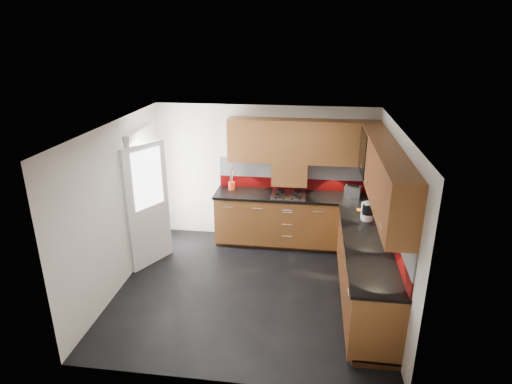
# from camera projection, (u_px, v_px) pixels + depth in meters

# --- Properties ---
(room) EXTENTS (4.00, 3.80, 2.64)m
(room) POSITION_uv_depth(u_px,v_px,m) (250.00, 193.00, 5.75)
(room) COLOR black
(base_cabinets) EXTENTS (2.70, 3.20, 0.95)m
(base_cabinets) POSITION_uv_depth(u_px,v_px,m) (324.00, 244.00, 6.66)
(base_cabinets) COLOR brown
(base_cabinets) RESTS_ON room
(countertop) EXTENTS (2.72, 3.22, 0.04)m
(countertop) POSITION_uv_depth(u_px,v_px,m) (325.00, 216.00, 6.48)
(countertop) COLOR black
(countertop) RESTS_ON base_cabinets
(backsplash) EXTENTS (2.70, 3.20, 0.54)m
(backsplash) POSITION_uv_depth(u_px,v_px,m) (341.00, 194.00, 6.55)
(backsplash) COLOR maroon
(backsplash) RESTS_ON countertop
(upper_cabinets) EXTENTS (2.50, 3.20, 0.72)m
(upper_cabinets) POSITION_uv_depth(u_px,v_px,m) (341.00, 157.00, 6.20)
(upper_cabinets) COLOR brown
(upper_cabinets) RESTS_ON room
(extractor_hood) EXTENTS (0.60, 0.33, 0.40)m
(extractor_hood) POSITION_uv_depth(u_px,v_px,m) (290.00, 173.00, 7.29)
(extractor_hood) COLOR brown
(extractor_hood) RESTS_ON room
(glass_cabinet) EXTENTS (0.32, 0.80, 0.66)m
(glass_cabinet) POSITION_uv_depth(u_px,v_px,m) (373.00, 151.00, 6.40)
(glass_cabinet) COLOR black
(glass_cabinet) RESTS_ON room
(back_door) EXTENTS (0.42, 1.19, 2.04)m
(back_door) POSITION_uv_depth(u_px,v_px,m) (147.00, 199.00, 6.83)
(back_door) COLOR white
(back_door) RESTS_ON room
(gas_hob) EXTENTS (0.58, 0.51, 0.05)m
(gas_hob) POSITION_uv_depth(u_px,v_px,m) (289.00, 194.00, 7.25)
(gas_hob) COLOR silver
(gas_hob) RESTS_ON countertop
(utensil_pot) EXTENTS (0.11, 0.11, 0.41)m
(utensil_pot) POSITION_uv_depth(u_px,v_px,m) (232.00, 184.00, 7.48)
(utensil_pot) COLOR red
(utensil_pot) RESTS_ON countertop
(toaster) EXTENTS (0.30, 0.23, 0.19)m
(toaster) POSITION_uv_depth(u_px,v_px,m) (353.00, 191.00, 7.17)
(toaster) COLOR silver
(toaster) RESTS_ON countertop
(food_processor) EXTENTS (0.17, 0.17, 0.29)m
(food_processor) POSITION_uv_depth(u_px,v_px,m) (368.00, 212.00, 6.25)
(food_processor) COLOR white
(food_processor) RESTS_ON countertop
(paper_towel) EXTENTS (0.15, 0.15, 0.25)m
(paper_towel) POSITION_uv_depth(u_px,v_px,m) (365.00, 211.00, 6.31)
(paper_towel) COLOR white
(paper_towel) RESTS_ON countertop
(orange_cloth) EXTENTS (0.13, 0.11, 0.01)m
(orange_cloth) POSITION_uv_depth(u_px,v_px,m) (361.00, 210.00, 6.63)
(orange_cloth) COLOR orange
(orange_cloth) RESTS_ON countertop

